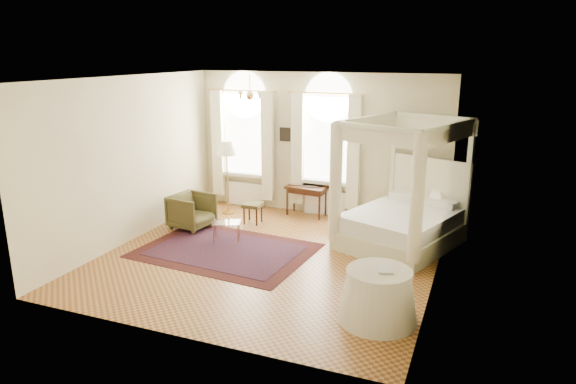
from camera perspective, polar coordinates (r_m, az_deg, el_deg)
name	(u,v)px	position (r m, az deg, el deg)	size (l,w,h in m)	color
ground	(269,257)	(9.74, -2.16, -7.25)	(6.00, 6.00, 0.00)	#A76F30
room_walls	(268,154)	(9.17, -2.29, 4.25)	(6.00, 6.00, 6.00)	beige
window_left	(244,147)	(12.61, -4.94, 4.98)	(1.62, 0.27, 3.29)	white
window_right	(326,153)	(11.84, 4.24, 4.32)	(1.62, 0.27, 3.29)	white
chandelier	(250,95)	(10.50, -4.24, 10.73)	(0.51, 0.45, 0.50)	#C09040
wall_pictures	(323,135)	(11.89, 3.89, 6.35)	(2.54, 0.03, 0.39)	black
canopy_bed	(401,218)	(10.37, 12.43, -2.83)	(2.54, 2.79, 2.51)	beige
nightstand	(431,224)	(11.13, 15.61, -3.46)	(0.37, 0.34, 0.53)	#341A0E
nightstand_lamp	(436,198)	(11.04, 16.09, -0.64)	(0.30, 0.30, 0.44)	#C09040
writing_desk	(307,191)	(12.00, 2.07, 0.16)	(0.98, 0.57, 0.70)	#341A0E
laptop	(311,186)	(11.93, 2.60, 0.64)	(0.30, 0.20, 0.02)	black
stool	(253,207)	(11.53, -3.94, -1.63)	(0.42, 0.42, 0.46)	#4E4821
armchair	(192,211)	(11.40, -10.65, -2.10)	(0.81, 0.83, 0.76)	#413B1C
coffee_table	(226,224)	(10.55, -6.86, -3.54)	(0.67, 0.58, 0.39)	white
floor_lamp	(227,152)	(12.05, -6.84, 4.45)	(0.45, 0.45, 1.74)	#C09040
oriental_rug	(226,250)	(10.11, -6.93, -6.45)	(3.43, 2.59, 0.01)	#3F130F
side_table	(378,296)	(7.56, 9.98, -11.28)	(1.14, 1.14, 0.78)	beige
book	(377,269)	(7.38, 9.89, -8.45)	(0.21, 0.28, 0.03)	black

